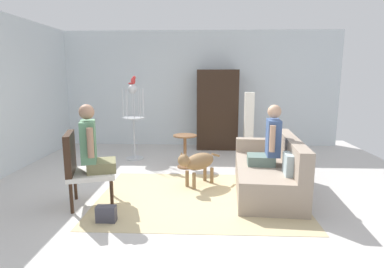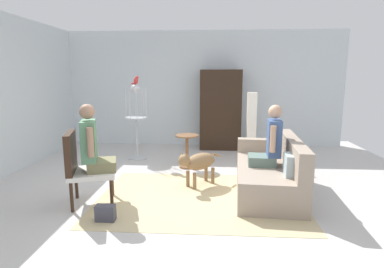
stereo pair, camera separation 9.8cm
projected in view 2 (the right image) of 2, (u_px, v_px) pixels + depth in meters
The scene contains 14 objects.
ground_plane at pixel (189, 191), 4.74m from camera, with size 7.90×7.90×0.00m, color beige.
back_wall at pixel (199, 89), 7.77m from camera, with size 6.97×0.12×2.78m, color silver.
area_rug at pixel (199, 197), 4.49m from camera, with size 2.84×2.14×0.01m, color #C6B284.
couch at pixel (271, 173), 4.66m from camera, with size 1.00×1.85×0.82m.
armchair at pixel (81, 164), 4.17m from camera, with size 0.73×0.72×0.99m.
person_on_couch at pixel (270, 142), 4.54m from camera, with size 0.47×0.51×0.88m.
person_on_armchair at pixel (93, 145), 4.16m from camera, with size 0.52×0.54×0.89m.
round_end_table at pixel (187, 148), 5.91m from camera, with size 0.44×0.44×0.63m.
dog at pixel (199, 162), 4.92m from camera, with size 0.66×0.67×0.59m.
bird_cage_stand at pixel (136, 118), 6.46m from camera, with size 0.45×0.45×1.54m.
parrot at pixel (136, 80), 6.32m from camera, with size 0.17×0.10×0.17m.
column_lamp at pixel (251, 127), 6.35m from camera, with size 0.20×0.20×1.39m.
armoire_cabinet at pixel (220, 110), 7.42m from camera, with size 0.95×0.56×1.85m, color black.
handbag at pixel (105, 213), 3.75m from camera, with size 0.23×0.12×0.20m, color #3F3F4C.
Camera 2 is at (0.34, -4.49, 1.71)m, focal length 29.52 mm.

